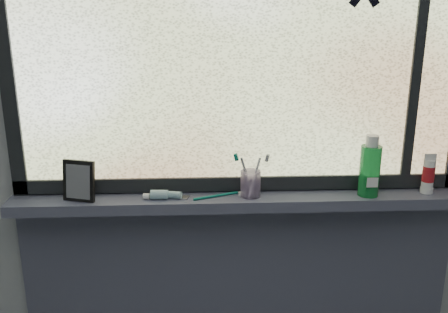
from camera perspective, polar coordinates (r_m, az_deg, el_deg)
wall_back at (r=1.77m, az=1.85°, el=3.37°), size 3.00×0.01×2.50m
windowsill at (r=1.77m, az=1.97°, el=-5.08°), size 1.62×0.14×0.04m
window_pane at (r=1.70m, az=2.00°, el=12.40°), size 1.50×0.01×1.00m
frame_bottom at (r=1.80m, az=1.86°, el=-3.03°), size 1.60×0.03×0.05m
frame_left at (r=1.81m, az=-23.84°, el=11.27°), size 0.05×0.03×1.10m
frame_mullion at (r=1.85m, az=21.33°, el=11.64°), size 0.03×0.03×1.00m
vanity_mirror at (r=1.77m, az=-16.26°, el=-2.68°), size 0.12×0.09×0.14m
toothpaste_tube at (r=1.74m, az=-6.75°, el=-4.33°), size 0.19×0.06×0.03m
toothbrush_cup at (r=1.75m, az=3.05°, el=-3.11°), size 0.08×0.08×0.09m
toothbrush_lying at (r=1.75m, az=-0.93°, el=-4.44°), size 0.20×0.09×0.01m
mouthwash_bottle at (r=1.81m, az=16.36°, el=-1.01°), size 0.09×0.09×0.18m
cream_tube at (r=1.91m, az=22.35°, el=-1.65°), size 0.05×0.05×0.10m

